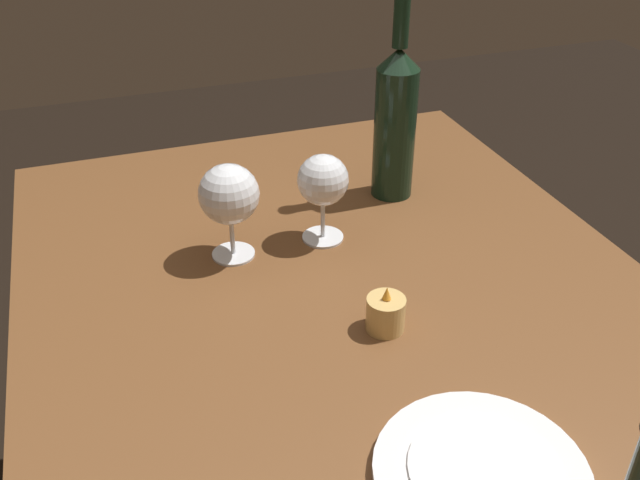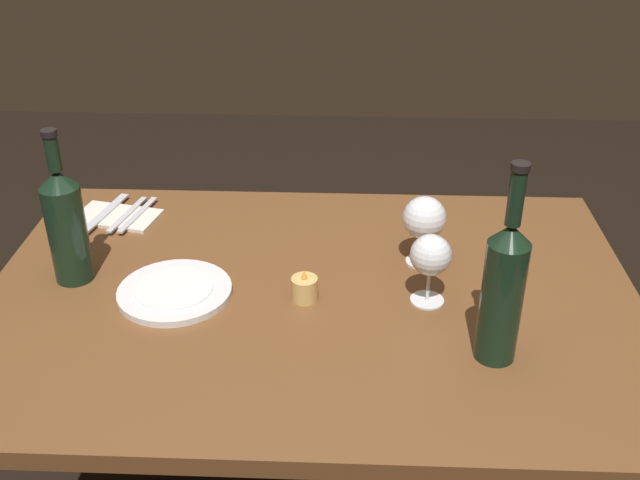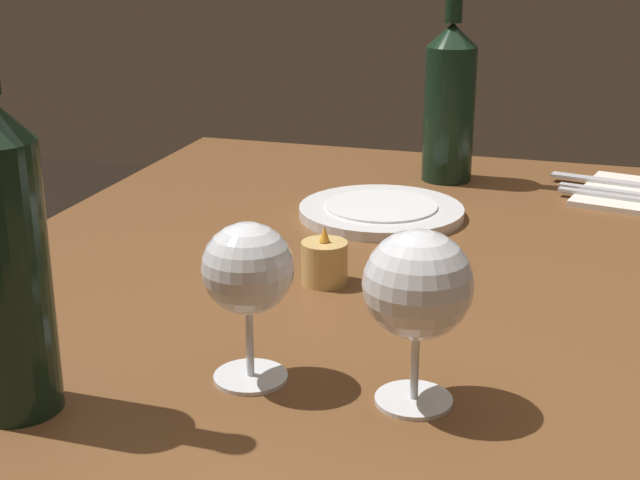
{
  "view_description": "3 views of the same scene",
  "coord_description": "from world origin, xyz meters",
  "px_view_note": "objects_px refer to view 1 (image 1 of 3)",
  "views": [
    {
      "loc": [
        0.67,
        -0.3,
        1.34
      ],
      "look_at": [
        -0.09,
        -0.03,
        0.83
      ],
      "focal_mm": 39.61,
      "sensor_mm": 36.0,
      "label": 1
    },
    {
      "loc": [
        -0.07,
        1.25,
        1.57
      ],
      "look_at": [
        -0.02,
        0.0,
        0.86
      ],
      "focal_mm": 42.26,
      "sensor_mm": 36.0,
      "label": 2
    },
    {
      "loc": [
        -0.91,
        -0.25,
        1.12
      ],
      "look_at": [
        -0.07,
        0.0,
        0.82
      ],
      "focal_mm": 52.04,
      "sensor_mm": 36.0,
      "label": 3
    }
  ],
  "objects_px": {
    "votive_candle": "(386,315)",
    "dinner_plate": "(481,474)",
    "wine_bottle": "(395,119)",
    "wine_glass_left": "(229,196)",
    "wine_glass_right": "(323,182)"
  },
  "relations": [
    {
      "from": "votive_candle",
      "to": "dinner_plate",
      "type": "xyz_separation_m",
      "value": [
        0.26,
        -0.0,
        -0.02
      ]
    },
    {
      "from": "wine_bottle",
      "to": "votive_candle",
      "type": "height_order",
      "value": "wine_bottle"
    },
    {
      "from": "wine_glass_left",
      "to": "votive_candle",
      "type": "relative_size",
      "value": 2.27
    },
    {
      "from": "wine_glass_left",
      "to": "wine_bottle",
      "type": "height_order",
      "value": "wine_bottle"
    },
    {
      "from": "wine_glass_right",
      "to": "wine_bottle",
      "type": "distance_m",
      "value": 0.2
    },
    {
      "from": "wine_glass_left",
      "to": "dinner_plate",
      "type": "height_order",
      "value": "wine_glass_left"
    },
    {
      "from": "wine_bottle",
      "to": "dinner_plate",
      "type": "distance_m",
      "value": 0.64
    },
    {
      "from": "wine_glass_right",
      "to": "dinner_plate",
      "type": "xyz_separation_m",
      "value": [
        0.5,
        -0.0,
        -0.09
      ]
    },
    {
      "from": "wine_bottle",
      "to": "dinner_plate",
      "type": "height_order",
      "value": "wine_bottle"
    },
    {
      "from": "wine_bottle",
      "to": "wine_glass_right",
      "type": "bearing_deg",
      "value": -57.98
    },
    {
      "from": "dinner_plate",
      "to": "wine_bottle",
      "type": "bearing_deg",
      "value": 164.48
    },
    {
      "from": "wine_glass_left",
      "to": "wine_bottle",
      "type": "distance_m",
      "value": 0.33
    },
    {
      "from": "wine_glass_right",
      "to": "wine_bottle",
      "type": "xyz_separation_m",
      "value": [
        -0.1,
        0.17,
        0.04
      ]
    },
    {
      "from": "wine_glass_left",
      "to": "wine_glass_right",
      "type": "distance_m",
      "value": 0.15
    },
    {
      "from": "wine_glass_left",
      "to": "dinner_plate",
      "type": "distance_m",
      "value": 0.53
    }
  ]
}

